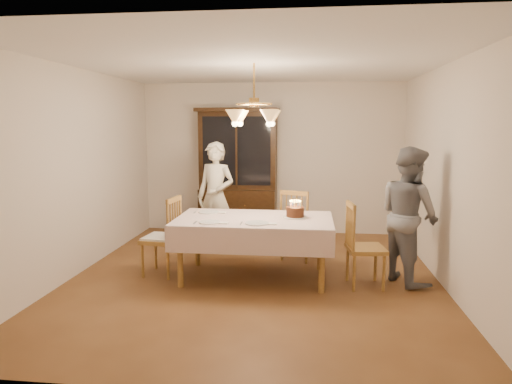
# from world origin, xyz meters

# --- Properties ---
(ground) EXTENTS (5.00, 5.00, 0.00)m
(ground) POSITION_xyz_m (0.00, 0.00, 0.00)
(ground) COLOR brown
(ground) RESTS_ON ground
(room_shell) EXTENTS (5.00, 5.00, 5.00)m
(room_shell) POSITION_xyz_m (0.00, 0.00, 1.58)
(room_shell) COLOR white
(room_shell) RESTS_ON ground
(dining_table) EXTENTS (1.90, 1.10, 0.76)m
(dining_table) POSITION_xyz_m (0.00, 0.00, 0.68)
(dining_table) COLOR olive
(dining_table) RESTS_ON ground
(china_hutch) EXTENTS (1.38, 0.54, 2.16)m
(china_hutch) POSITION_xyz_m (-0.55, 2.25, 1.04)
(china_hutch) COLOR black
(china_hutch) RESTS_ON ground
(chair_far_side) EXTENTS (0.55, 0.53, 1.00)m
(chair_far_side) POSITION_xyz_m (0.52, 0.86, 0.44)
(chair_far_side) COLOR olive
(chair_far_side) RESTS_ON ground
(chair_left_end) EXTENTS (0.47, 0.49, 1.00)m
(chair_left_end) POSITION_xyz_m (-1.18, -0.00, 0.45)
(chair_left_end) COLOR olive
(chair_left_end) RESTS_ON ground
(chair_right_end) EXTENTS (0.47, 0.49, 1.00)m
(chair_right_end) POSITION_xyz_m (1.32, -0.14, 0.44)
(chair_right_end) COLOR olive
(chair_right_end) RESTS_ON ground
(elderly_woman) EXTENTS (0.69, 0.57, 1.64)m
(elderly_woman) POSITION_xyz_m (-0.71, 1.14, 0.82)
(elderly_woman) COLOR beige
(elderly_woman) RESTS_ON ground
(adult_in_grey) EXTENTS (0.90, 0.99, 1.64)m
(adult_in_grey) POSITION_xyz_m (1.85, 0.10, 0.82)
(adult_in_grey) COLOR slate
(adult_in_grey) RESTS_ON ground
(birthday_cake) EXTENTS (0.30, 0.30, 0.21)m
(birthday_cake) POSITION_xyz_m (0.50, 0.08, 0.82)
(birthday_cake) COLOR white
(birthday_cake) RESTS_ON dining_table
(place_setting_near_left) EXTENTS (0.39, 0.25, 0.02)m
(place_setting_near_left) POSITION_xyz_m (-0.47, -0.34, 0.77)
(place_setting_near_left) COLOR white
(place_setting_near_left) RESTS_ON dining_table
(place_setting_near_right) EXTENTS (0.42, 0.27, 0.02)m
(place_setting_near_right) POSITION_xyz_m (0.08, -0.33, 0.77)
(place_setting_near_right) COLOR white
(place_setting_near_right) RESTS_ON dining_table
(place_setting_far_left) EXTENTS (0.41, 0.26, 0.02)m
(place_setting_far_left) POSITION_xyz_m (-0.62, 0.28, 0.77)
(place_setting_far_left) COLOR white
(place_setting_far_left) RESTS_ON dining_table
(chandelier) EXTENTS (0.62, 0.62, 0.73)m
(chandelier) POSITION_xyz_m (-0.00, -0.00, 1.98)
(chandelier) COLOR #BF8C3F
(chandelier) RESTS_ON ground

